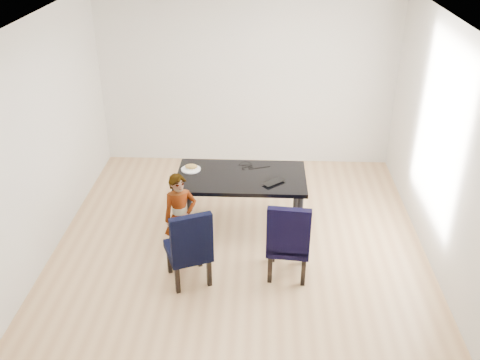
{
  "coord_description": "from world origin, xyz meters",
  "views": [
    {
      "loc": [
        0.25,
        -5.35,
        3.82
      ],
      "look_at": [
        0.0,
        0.2,
        0.85
      ],
      "focal_mm": 40.0,
      "sensor_mm": 36.0,
      "label": 1
    }
  ],
  "objects_px": {
    "chair_right": "(289,237)",
    "laptop": "(272,181)",
    "plate": "(191,169)",
    "dining_table": "(241,202)",
    "chair_left": "(188,244)",
    "child": "(180,217)"
  },
  "relations": [
    {
      "from": "plate",
      "to": "laptop",
      "type": "xyz_separation_m",
      "value": [
        1.02,
        -0.28,
        0.0
      ]
    },
    {
      "from": "child",
      "to": "plate",
      "type": "height_order",
      "value": "child"
    },
    {
      "from": "dining_table",
      "to": "chair_left",
      "type": "height_order",
      "value": "chair_left"
    },
    {
      "from": "child",
      "to": "dining_table",
      "type": "bearing_deg",
      "value": 21.19
    },
    {
      "from": "child",
      "to": "plate",
      "type": "bearing_deg",
      "value": 64.88
    },
    {
      "from": "chair_right",
      "to": "plate",
      "type": "bearing_deg",
      "value": 144.24
    },
    {
      "from": "dining_table",
      "to": "chair_right",
      "type": "xyz_separation_m",
      "value": [
        0.57,
        -0.93,
        0.11
      ]
    },
    {
      "from": "plate",
      "to": "child",
      "type": "bearing_deg",
      "value": -92.28
    },
    {
      "from": "child",
      "to": "chair_right",
      "type": "bearing_deg",
      "value": -35.54
    },
    {
      "from": "chair_right",
      "to": "laptop",
      "type": "xyz_separation_m",
      "value": [
        -0.19,
        0.79,
        0.28
      ]
    },
    {
      "from": "dining_table",
      "to": "child",
      "type": "relative_size",
      "value": 1.49
    },
    {
      "from": "chair_right",
      "to": "child",
      "type": "xyz_separation_m",
      "value": [
        -1.24,
        0.28,
        0.06
      ]
    },
    {
      "from": "chair_right",
      "to": "plate",
      "type": "relative_size",
      "value": 3.91
    },
    {
      "from": "chair_left",
      "to": "chair_right",
      "type": "bearing_deg",
      "value": -14.56
    },
    {
      "from": "dining_table",
      "to": "plate",
      "type": "height_order",
      "value": "plate"
    },
    {
      "from": "chair_right",
      "to": "laptop",
      "type": "distance_m",
      "value": 0.86
    },
    {
      "from": "chair_left",
      "to": "chair_right",
      "type": "xyz_separation_m",
      "value": [
        1.1,
        0.16,
        0.02
      ]
    },
    {
      "from": "dining_table",
      "to": "plate",
      "type": "bearing_deg",
      "value": 168.15
    },
    {
      "from": "chair_left",
      "to": "laptop",
      "type": "height_order",
      "value": "chair_left"
    },
    {
      "from": "dining_table",
      "to": "chair_left",
      "type": "relative_size",
      "value": 1.71
    },
    {
      "from": "laptop",
      "to": "chair_left",
      "type": "bearing_deg",
      "value": 5.17
    },
    {
      "from": "chair_right",
      "to": "laptop",
      "type": "bearing_deg",
      "value": 109.38
    }
  ]
}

